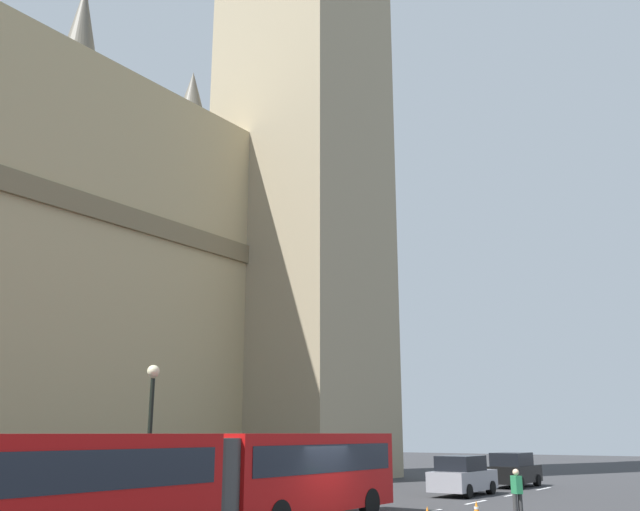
# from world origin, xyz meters

# --- Properties ---
(articulated_bus) EXTENTS (17.86, 2.54, 2.90)m
(articulated_bus) POSITION_xyz_m (-4.53, 1.99, 1.75)
(articulated_bus) COLOR #B20F0F
(articulated_bus) RESTS_ON ground_plane
(sedan_lead) EXTENTS (4.40, 1.86, 1.85)m
(sedan_lead) POSITION_xyz_m (13.14, 1.79, 0.91)
(sedan_lead) COLOR gray
(sedan_lead) RESTS_ON ground_plane
(sedan_trailing) EXTENTS (4.40, 1.86, 1.85)m
(sedan_trailing) POSITION_xyz_m (19.81, 1.69, 0.91)
(sedan_trailing) COLOR black
(sedan_trailing) RESTS_ON ground_plane
(traffic_cone_middle) EXTENTS (0.36, 0.36, 0.58)m
(traffic_cone_middle) POSITION_xyz_m (5.06, -2.25, 0.28)
(traffic_cone_middle) COLOR black
(traffic_cone_middle) RESTS_ON ground_plane
(street_lamp) EXTENTS (0.44, 0.44, 5.27)m
(street_lamp) POSITION_xyz_m (-2.52, 6.50, 3.06)
(street_lamp) COLOR black
(street_lamp) RESTS_ON ground_plane
(pedestrian_near_cones) EXTENTS (0.44, 0.46, 1.69)m
(pedestrian_near_cones) POSITION_xyz_m (5.31, -3.68, 0.91)
(pedestrian_near_cones) COLOR #333333
(pedestrian_near_cones) RESTS_ON ground_plane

